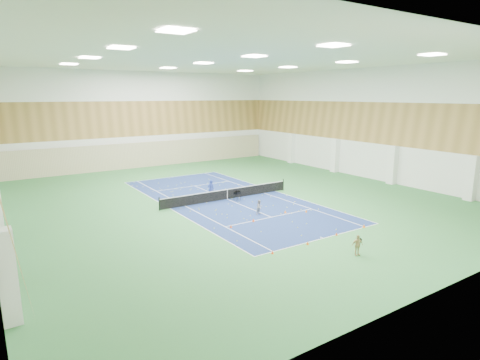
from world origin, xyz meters
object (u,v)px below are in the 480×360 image
coach (211,189)px  child_apron (357,245)px  child_court (259,207)px  ball_cart (237,196)px  tennis_net (227,193)px

coach → child_apron: size_ratio=1.40×
child_court → ball_cart: size_ratio=1.35×
tennis_net → ball_cart: (0.50, -0.87, -0.12)m
child_apron → ball_cart: 14.10m
child_court → ball_cart: bearing=67.1°
ball_cart → child_court: bearing=-105.7°
tennis_net → child_court: bearing=-93.2°
child_court → ball_cart: child_court is taller
coach → ball_cart: size_ratio=2.01×
coach → child_court: (0.77, -6.32, -0.28)m
tennis_net → ball_cart: tennis_net is taller
tennis_net → ball_cart: size_ratio=14.94×
child_apron → tennis_net: bearing=104.9°
tennis_net → coach: (-1.07, 1.05, 0.31)m
tennis_net → coach: coach is taller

